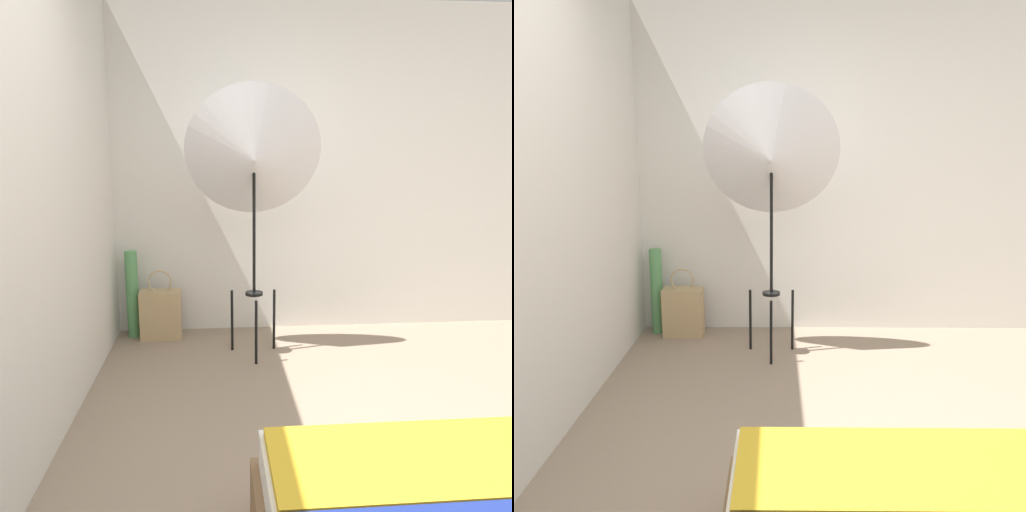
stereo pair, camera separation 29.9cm
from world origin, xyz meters
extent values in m
cube|color=silver|center=(0.00, 2.44, 1.30)|extent=(8.00, 0.05, 2.60)
cube|color=silver|center=(-1.46, 1.00, 1.30)|extent=(0.05, 8.00, 2.60)
cube|color=gold|center=(0.25, -0.12, 0.41)|extent=(1.43, 0.45, 0.04)
cylinder|color=black|center=(-0.37, 1.66, 0.23)|extent=(0.02, 0.02, 0.46)
cylinder|color=black|center=(-0.52, 1.93, 0.23)|extent=(0.02, 0.02, 0.46)
cylinder|color=black|center=(-0.21, 1.93, 0.23)|extent=(0.02, 0.02, 0.46)
cylinder|color=black|center=(-0.37, 1.84, 0.46)|extent=(0.13, 0.13, 0.02)
cylinder|color=black|center=(-0.37, 1.84, 0.94)|extent=(0.02, 0.02, 0.97)
cone|color=silver|center=(-0.37, 1.84, 1.43)|extent=(0.95, 0.51, 0.95)
cube|color=tan|center=(-1.08, 2.22, 0.20)|extent=(0.32, 0.16, 0.39)
torus|color=tan|center=(-1.08, 2.22, 0.46)|extent=(0.19, 0.01, 0.19)
cylinder|color=#56995B|center=(-1.30, 2.29, 0.35)|extent=(0.10, 0.10, 0.70)
camera|label=1|loc=(-0.64, -1.59, 1.43)|focal=35.00mm
camera|label=2|loc=(-0.34, -1.60, 1.43)|focal=35.00mm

